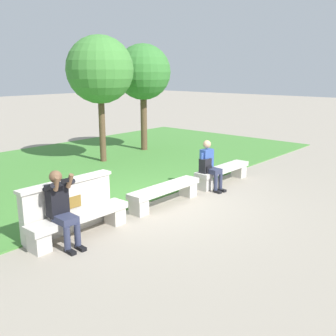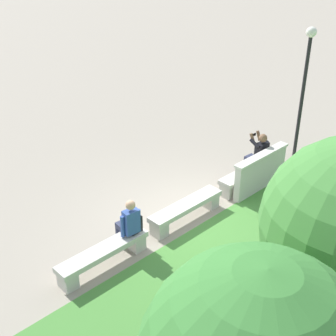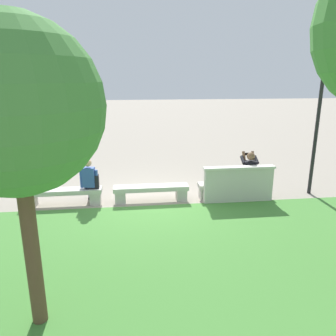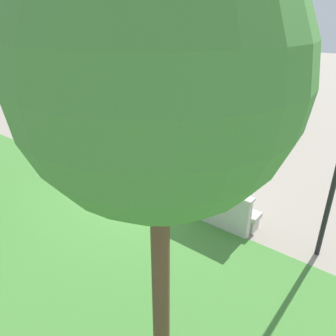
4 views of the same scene
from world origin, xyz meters
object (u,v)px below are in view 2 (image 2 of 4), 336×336
bench_near (186,209)px  backpack (134,224)px  bench_mid (103,254)px  person_distant (128,223)px  bench_main (249,174)px  lamp_post (305,75)px  person_photographer (258,153)px

bench_near → backpack: backpack is taller
bench_mid → person_distant: person_distant is taller
bench_main → bench_near: bearing=0.0°
lamp_post → backpack: bearing=0.8°
bench_near → backpack: 1.56m
person_distant → bench_main: bearing=179.0°
bench_near → lamp_post: lamp_post is taller
bench_main → backpack: (3.87, -0.01, 0.32)m
person_photographer → person_distant: 4.40m
bench_mid → person_photographer: 5.13m
person_distant → person_photographer: bearing=-179.8°
bench_main → bench_near: 2.35m
bench_near → bench_mid: 2.35m
bench_main → person_photographer: (-0.42, -0.08, 0.43)m
bench_main → backpack: 3.89m
person_photographer → backpack: (4.29, 0.07, -0.11)m
bench_mid → person_photographer: bearing=-179.1°
person_distant → bench_mid: bearing=5.3°
bench_mid → bench_near: bearing=180.0°
person_photographer → person_distant: person_photographer is taller
bench_mid → backpack: size_ratio=4.77×
backpack → lamp_post: lamp_post is taller
person_photographer → lamp_post: 2.55m
person_photographer → lamp_post: (-1.90, -0.02, 1.70)m
lamp_post → bench_near: bearing=1.2°
bench_near → person_distant: bearing=-2.3°
bench_mid → lamp_post: (-7.02, -0.10, 2.13)m
person_distant → lamp_post: 6.54m
bench_mid → backpack: 0.88m
bench_main → backpack: bearing=-0.2°
backpack → lamp_post: (-6.20, -0.09, 1.81)m
bench_mid → lamp_post: lamp_post is taller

